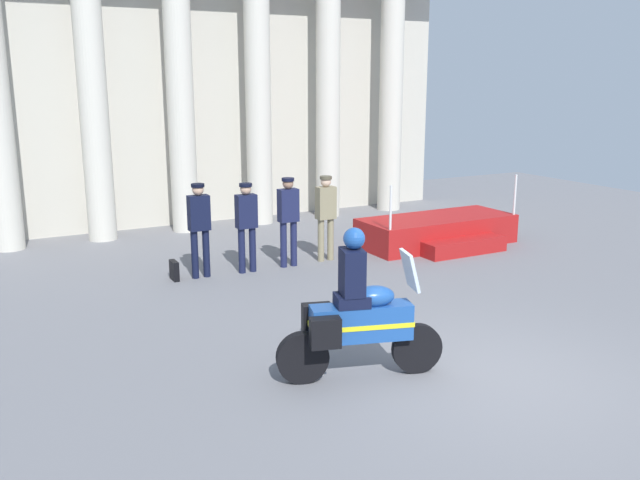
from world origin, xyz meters
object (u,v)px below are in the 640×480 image
Objects in this scene: officer_in_row_0 at (199,223)px; officer_in_row_2 at (288,215)px; officer_in_row_1 at (246,220)px; briefcase_on_ground at (174,270)px; officer_in_row_3 at (326,211)px; motorcycle_with_rider at (356,317)px; reviewing_stand at (439,232)px.

officer_in_row_0 is 1.77m from officer_in_row_2.
officer_in_row_1 is at bearing -0.51° from officer_in_row_2.
officer_in_row_2 is 4.86× the size of briefcase_on_ground.
officer_in_row_1 is 4.75× the size of briefcase_on_ground.
officer_in_row_2 reaches higher than officer_in_row_1.
officer_in_row_1 is 0.98× the size of officer_in_row_2.
motorcycle_with_rider is (-2.36, -5.06, -0.22)m from officer_in_row_3.
officer_in_row_1 is (0.89, -0.08, -0.03)m from officer_in_row_0.
officer_in_row_1 is at bearing -5.86° from briefcase_on_ground.
officer_in_row_0 is 0.90m from officer_in_row_1.
reviewing_stand is at bearing -1.40° from briefcase_on_ground.
officer_in_row_3 is 0.85× the size of motorcycle_with_rider.
reviewing_stand is 1.71× the size of motorcycle_with_rider.
reviewing_stand is at bearing 179.66° from officer_in_row_1.
officer_in_row_2 is (1.76, -0.08, -0.00)m from officer_in_row_0.
officer_in_row_1 is 1.62m from briefcase_on_ground.
reviewing_stand is at bearing 178.86° from officer_in_row_0.
officer_in_row_0 is 5.11m from motorcycle_with_rider.
officer_in_row_3 reaches higher than officer_in_row_1.
officer_in_row_3 is (1.72, 0.04, 0.01)m from officer_in_row_1.
motorcycle_with_rider reaches higher than reviewing_stand.
officer_in_row_3 is at bearing -177.28° from officer_in_row_2.
officer_in_row_0 is 4.87× the size of briefcase_on_ground.
reviewing_stand is at bearing 179.71° from officer_in_row_2.
officer_in_row_3 is at bearing 179.10° from reviewing_stand.
reviewing_stand is 3.75m from officer_in_row_2.
officer_in_row_3 is (-2.82, 0.04, 0.71)m from reviewing_stand.
motorcycle_with_rider is (-0.64, -5.02, -0.21)m from officer_in_row_1.
reviewing_stand is 9.68× the size of briefcase_on_ground.
officer_in_row_1 is 1.72m from officer_in_row_3.
officer_in_row_1 reaches higher than briefcase_on_ground.
motorcycle_with_rider reaches higher than officer_in_row_2.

